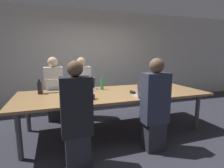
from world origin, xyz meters
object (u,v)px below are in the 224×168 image
object	(u,v)px
bottle_near_left	(90,92)
person_near_left	(77,117)
person_near_midright	(155,106)
laptop_near_left	(74,97)
person_far_midleft	(82,89)
laptop_far_left	(55,88)
cup_far_left	(41,91)
bottle_far_left	(40,88)
stapler	(133,92)
bottle_near_midright	(151,89)
laptop_near_midright	(144,93)
cup_near_left	(92,97)
laptop_far_midleft	(87,86)
bottle_far_midleft	(102,84)
person_far_left	(54,90)

from	to	relation	value
bottle_near_left	person_near_left	bearing A→B (deg)	-116.96
person_near_left	person_near_midright	bearing A→B (deg)	-177.75
laptop_near_left	person_far_midleft	size ratio (longest dim) A/B	0.25
person_near_left	bottle_near_left	xyz separation A→B (m)	(0.30, 0.59, 0.19)
laptop_far_left	cup_far_left	xyz separation A→B (m)	(-0.26, -0.09, -0.03)
person_near_midright	bottle_far_left	world-z (taller)	person_near_midright
person_near_midright	stapler	size ratio (longest dim) A/B	9.52
laptop_far_left	laptop_near_left	world-z (taller)	laptop_near_left
bottle_far_left	laptop_near_left	world-z (taller)	bottle_far_left
bottle_near_midright	stapler	size ratio (longest dim) A/B	1.36
laptop_near_midright	cup_near_left	distance (m)	0.90
cup_far_left	bottle_far_left	xyz separation A→B (m)	(-0.01, -0.06, 0.08)
person_near_midright	cup_far_left	distance (m)	2.11
laptop_near_left	stapler	world-z (taller)	laptop_near_left
stapler	person_near_midright	bearing A→B (deg)	-86.17
bottle_near_midright	person_far_midleft	bearing A→B (deg)	131.08
laptop_near_left	bottle_near_left	distance (m)	0.31
bottle_near_midright	cup_near_left	size ratio (longest dim) A/B	2.38
laptop_near_midright	person_near_midright	world-z (taller)	person_near_midright
laptop_far_midleft	bottle_far_midleft	bearing A→B (deg)	-19.19
person_far_left	cup_near_left	bearing A→B (deg)	-66.98
person_far_midleft	laptop_far_left	bearing A→B (deg)	-142.47
cup_near_left	person_far_midleft	bearing A→B (deg)	88.08
laptop_far_left	cup_near_left	xyz separation A→B (m)	(0.56, -0.86, -0.03)
person_near_left	bottle_far_left	bearing A→B (deg)	-67.34
bottle_far_left	stapler	distance (m)	1.72
laptop_far_left	person_far_left	xyz separation A→B (m)	(-0.02, 0.49, -0.14)
person_far_left	person_near_midright	bearing A→B (deg)	-51.24
person_far_midleft	laptop_near_midright	bearing A→B (deg)	-59.24
laptop_near_left	stapler	bearing A→B (deg)	-167.29
cup_far_left	bottle_far_left	size ratio (longest dim) A/B	0.30
laptop_far_midleft	person_far_midleft	xyz separation A→B (m)	(-0.04, 0.47, -0.15)
person_far_left	bottle_far_midleft	distance (m)	1.14
laptop_far_left	person_far_left	distance (m)	0.51
person_far_midleft	cup_far_left	bearing A→B (deg)	-147.43
bottle_far_midleft	cup_far_left	bearing A→B (deg)	178.80
person_near_midright	stapler	world-z (taller)	person_near_midright
bottle_near_midright	laptop_far_midleft	bearing A→B (deg)	143.70
bottle_near_midright	bottle_far_midleft	distance (m)	1.01
person_far_left	person_near_left	size ratio (longest dim) A/B	1.01
person_far_midleft	laptop_near_left	bearing A→B (deg)	-103.66
stapler	laptop_near_midright	bearing A→B (deg)	-75.66
laptop_far_midleft	stapler	world-z (taller)	laptop_far_midleft
person_near_midright	laptop_far_midleft	bearing A→B (deg)	-58.58
cup_far_left	bottle_far_midleft	bearing A→B (deg)	-1.20
person_near_left	person_far_midleft	bearing A→B (deg)	-101.30
person_near_left	person_far_midleft	world-z (taller)	person_far_midleft
cup_near_left	bottle_near_left	bearing A→B (deg)	104.10
person_near_left	cup_near_left	distance (m)	0.62
laptop_near_midright	person_far_left	xyz separation A→B (m)	(-1.47, 1.46, -0.14)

